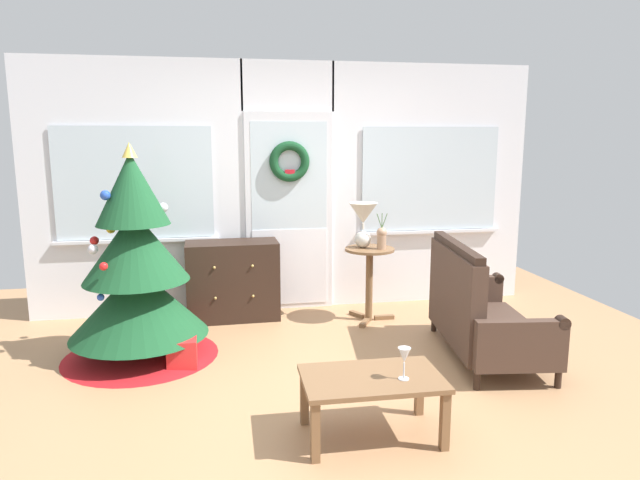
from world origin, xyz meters
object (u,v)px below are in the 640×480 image
at_px(dresser_cabinet, 233,280).
at_px(gift_box, 182,353).
at_px(flower_vase, 382,237).
at_px(table_lamp, 363,219).
at_px(side_table, 369,270).
at_px(wine_glass, 404,356).
at_px(christmas_tree, 137,277).
at_px(coffee_table, 372,385).
at_px(settee_sofa, 477,313).

relative_size(dresser_cabinet, gift_box, 3.95).
xyz_separation_m(flower_vase, gift_box, (-1.86, -0.80, -0.73)).
height_order(dresser_cabinet, table_lamp, table_lamp).
relative_size(side_table, table_lamp, 1.66).
bearing_deg(dresser_cabinet, flower_vase, -14.69).
bearing_deg(dresser_cabinet, wine_glass, -70.07).
relative_size(christmas_tree, gift_box, 7.64).
bearing_deg(gift_box, side_table, 26.12).
bearing_deg(flower_vase, wine_glass, -102.90).
height_order(dresser_cabinet, gift_box, dresser_cabinet).
xyz_separation_m(side_table, flower_vase, (0.10, -0.06, 0.33)).
height_order(side_table, table_lamp, table_lamp).
xyz_separation_m(flower_vase, wine_glass, (-0.50, -2.17, -0.32)).
bearing_deg(gift_box, dresser_cabinet, 69.42).
height_order(christmas_tree, table_lamp, christmas_tree).
xyz_separation_m(side_table, table_lamp, (-0.06, 0.04, 0.50)).
xyz_separation_m(table_lamp, flower_vase, (0.16, -0.10, -0.17)).
bearing_deg(side_table, christmas_tree, -165.04).
bearing_deg(wine_glass, side_table, 79.91).
height_order(christmas_tree, side_table, christmas_tree).
distance_m(dresser_cabinet, gift_box, 1.28).
bearing_deg(coffee_table, flower_vase, 72.28).
relative_size(wine_glass, gift_box, 0.85).
distance_m(dresser_cabinet, coffee_table, 2.58).
height_order(table_lamp, gift_box, table_lamp).
bearing_deg(flower_vase, side_table, 149.04).
height_order(settee_sofa, coffee_table, settee_sofa).
bearing_deg(flower_vase, christmas_tree, -167.15).
xyz_separation_m(christmas_tree, flower_vase, (2.21, 0.50, 0.17)).
relative_size(dresser_cabinet, flower_vase, 2.60).
bearing_deg(settee_sofa, coffee_table, -137.71).
relative_size(side_table, gift_box, 3.18).
height_order(table_lamp, flower_vase, table_lamp).
distance_m(side_table, flower_vase, 0.35).
xyz_separation_m(christmas_tree, coffee_table, (1.54, -1.59, -0.35)).
bearing_deg(side_table, flower_vase, -30.96).
distance_m(christmas_tree, flower_vase, 2.27).
relative_size(christmas_tree, wine_glass, 9.01).
bearing_deg(side_table, dresser_cabinet, 166.69).
distance_m(christmas_tree, side_table, 2.19).
distance_m(christmas_tree, gift_box, 0.73).
bearing_deg(coffee_table, wine_glass, -23.66).
xyz_separation_m(dresser_cabinet, flower_vase, (1.42, -0.37, 0.46)).
height_order(settee_sofa, side_table, settee_sofa).
bearing_deg(wine_glass, flower_vase, 77.10).
bearing_deg(settee_sofa, dresser_cabinet, 144.72).
bearing_deg(wine_glass, table_lamp, 81.56).
bearing_deg(dresser_cabinet, gift_box, -110.58).
xyz_separation_m(dresser_cabinet, side_table, (1.32, -0.31, 0.13)).
xyz_separation_m(coffee_table, gift_box, (-1.19, 1.29, -0.22)).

